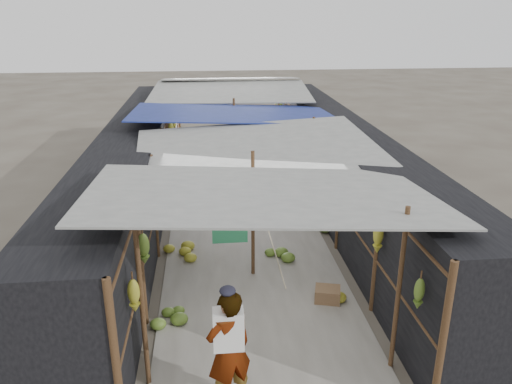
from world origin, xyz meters
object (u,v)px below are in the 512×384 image
object	(u,v)px
crate_near	(280,215)
vendor_seated	(272,153)
vendor_elderly	(229,349)
shopper_blue	(196,155)
black_basin	(295,193)

from	to	relation	value
crate_near	vendor_seated	xyz separation A→B (m)	(0.44, 4.82, 0.28)
crate_near	vendor_elderly	size ratio (longest dim) A/B	0.27
vendor_elderly	crate_near	bearing A→B (deg)	-129.28
vendor_elderly	shopper_blue	distance (m)	9.60
crate_near	black_basin	world-z (taller)	crate_near
vendor_seated	crate_near	bearing A→B (deg)	-27.15
crate_near	vendor_seated	world-z (taller)	vendor_seated
vendor_elderly	vendor_seated	size ratio (longest dim) A/B	2.07
vendor_elderly	vendor_seated	xyz separation A→B (m)	(2.06, 11.04, -0.45)
black_basin	crate_near	bearing A→B (deg)	-112.23
shopper_blue	vendor_seated	distance (m)	3.01
crate_near	vendor_seated	bearing A→B (deg)	91.66
vendor_seated	black_basin	bearing A→B (deg)	-17.06
black_basin	shopper_blue	distance (m)	3.38
vendor_elderly	black_basin	bearing A→B (deg)	-131.00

